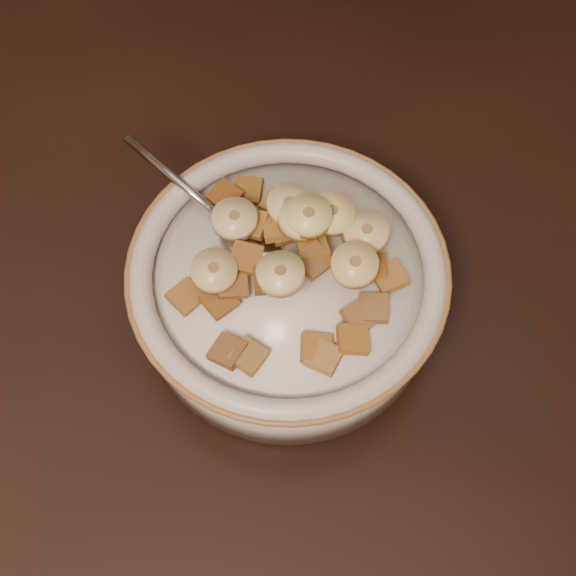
# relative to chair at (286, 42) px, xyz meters

# --- Properties ---
(floor) EXTENTS (4.00, 4.50, 0.10)m
(floor) POSITION_rel_chair_xyz_m (-0.19, -0.59, -0.53)
(floor) COLOR #422816
(floor) RESTS_ON ground
(chair) EXTENTS (0.45, 0.45, 0.95)m
(chair) POSITION_rel_chair_xyz_m (0.00, 0.00, 0.00)
(chair) COLOR #312212
(chair) RESTS_ON floor
(cereal_bowl) EXTENTS (0.21, 0.21, 0.05)m
(cereal_bowl) POSITION_rel_chair_xyz_m (0.07, -0.56, 0.30)
(cereal_bowl) COLOR beige
(cereal_bowl) RESTS_ON table
(milk) EXTENTS (0.18, 0.18, 0.00)m
(milk) POSITION_rel_chair_xyz_m (0.07, -0.56, 0.32)
(milk) COLOR silver
(milk) RESTS_ON cereal_bowl
(spoon) EXTENTS (0.06, 0.06, 0.01)m
(spoon) POSITION_rel_chair_xyz_m (0.05, -0.54, 0.33)
(spoon) COLOR #B9BABC
(spoon) RESTS_ON cereal_bowl
(cereal_square_0) EXTENTS (0.03, 0.03, 0.01)m
(cereal_square_0) POSITION_rel_chair_xyz_m (0.10, -0.52, 0.34)
(cereal_square_0) COLOR brown
(cereal_square_0) RESTS_ON milk
(cereal_square_1) EXTENTS (0.03, 0.03, 0.01)m
(cereal_square_1) POSITION_rel_chair_xyz_m (0.14, -0.56, 0.33)
(cereal_square_1) COLOR olive
(cereal_square_1) RESTS_ON milk
(cereal_square_2) EXTENTS (0.03, 0.03, 0.01)m
(cereal_square_2) POSITION_rel_chair_xyz_m (0.03, -0.59, 0.33)
(cereal_square_2) COLOR brown
(cereal_square_2) RESTS_ON milk
(cereal_square_3) EXTENTS (0.02, 0.02, 0.01)m
(cereal_square_3) POSITION_rel_chair_xyz_m (0.06, -0.54, 0.34)
(cereal_square_3) COLOR olive
(cereal_square_3) RESTS_ON milk
(cereal_square_4) EXTENTS (0.03, 0.03, 0.01)m
(cereal_square_4) POSITION_rel_chair_xyz_m (0.01, -0.59, 0.33)
(cereal_square_4) COLOR #90541C
(cereal_square_4) RESTS_ON milk
(cereal_square_5) EXTENTS (0.02, 0.02, 0.01)m
(cereal_square_5) POSITION_rel_chair_xyz_m (0.10, -0.61, 0.33)
(cereal_square_5) COLOR #97601F
(cereal_square_5) RESTS_ON milk
(cereal_square_6) EXTENTS (0.03, 0.03, 0.01)m
(cereal_square_6) POSITION_rel_chair_xyz_m (0.06, -0.51, 0.33)
(cereal_square_6) COLOR brown
(cereal_square_6) RESTS_ON milk
(cereal_square_7) EXTENTS (0.03, 0.03, 0.01)m
(cereal_square_7) POSITION_rel_chair_xyz_m (0.02, -0.51, 0.33)
(cereal_square_7) COLOR brown
(cereal_square_7) RESTS_ON milk
(cereal_square_8) EXTENTS (0.02, 0.02, 0.01)m
(cereal_square_8) POSITION_rel_chair_xyz_m (0.06, -0.58, 0.34)
(cereal_square_8) COLOR brown
(cereal_square_8) RESTS_ON milk
(cereal_square_9) EXTENTS (0.02, 0.02, 0.01)m
(cereal_square_9) POSITION_rel_chair_xyz_m (0.04, -0.50, 0.33)
(cereal_square_9) COLOR brown
(cereal_square_9) RESTS_ON milk
(cereal_square_10) EXTENTS (0.03, 0.03, 0.01)m
(cereal_square_10) POSITION_rel_chair_xyz_m (0.13, -0.59, 0.33)
(cereal_square_10) COLOR #986031
(cereal_square_10) RESTS_ON milk
(cereal_square_11) EXTENTS (0.03, 0.03, 0.01)m
(cereal_square_11) POSITION_rel_chair_xyz_m (0.04, -0.62, 0.33)
(cereal_square_11) COLOR brown
(cereal_square_11) RESTS_ON milk
(cereal_square_12) EXTENTS (0.03, 0.03, 0.01)m
(cereal_square_12) POSITION_rel_chair_xyz_m (0.09, -0.55, 0.35)
(cereal_square_12) COLOR brown
(cereal_square_12) RESTS_ON milk
(cereal_square_13) EXTENTS (0.02, 0.02, 0.01)m
(cereal_square_13) POSITION_rel_chair_xyz_m (0.05, -0.53, 0.34)
(cereal_square_13) COLOR brown
(cereal_square_13) RESTS_ON milk
(cereal_square_14) EXTENTS (0.02, 0.02, 0.01)m
(cereal_square_14) POSITION_rel_chair_xyz_m (0.13, -0.58, 0.33)
(cereal_square_14) COLOR brown
(cereal_square_14) RESTS_ON milk
(cereal_square_15) EXTENTS (0.02, 0.02, 0.01)m
(cereal_square_15) POSITION_rel_chair_xyz_m (0.05, -0.56, 0.34)
(cereal_square_15) COLOR brown
(cereal_square_15) RESTS_ON milk
(cereal_square_16) EXTENTS (0.03, 0.03, 0.01)m
(cereal_square_16) POSITION_rel_chair_xyz_m (0.10, -0.62, 0.33)
(cereal_square_16) COLOR olive
(cereal_square_16) RESTS_ON milk
(cereal_square_17) EXTENTS (0.03, 0.03, 0.01)m
(cereal_square_17) POSITION_rel_chair_xyz_m (0.12, -0.53, 0.33)
(cereal_square_17) COLOR brown
(cereal_square_17) RESTS_ON milk
(cereal_square_18) EXTENTS (0.03, 0.03, 0.01)m
(cereal_square_18) POSITION_rel_chair_xyz_m (0.07, -0.53, 0.34)
(cereal_square_18) COLOR brown
(cereal_square_18) RESTS_ON milk
(cereal_square_19) EXTENTS (0.03, 0.03, 0.01)m
(cereal_square_19) POSITION_rel_chair_xyz_m (0.09, -0.56, 0.35)
(cereal_square_19) COLOR brown
(cereal_square_19) RESTS_ON milk
(cereal_square_20) EXTENTS (0.03, 0.03, 0.01)m
(cereal_square_20) POSITION_rel_chair_xyz_m (0.06, -0.63, 0.33)
(cereal_square_20) COLOR brown
(cereal_square_20) RESTS_ON milk
(cereal_square_21) EXTENTS (0.03, 0.03, 0.01)m
(cereal_square_21) POSITION_rel_chair_xyz_m (0.12, -0.52, 0.33)
(cereal_square_21) COLOR #9C5F31
(cereal_square_21) RESTS_ON milk
(cereal_square_22) EXTENTS (0.02, 0.02, 0.01)m
(cereal_square_22) POSITION_rel_chair_xyz_m (0.12, -0.61, 0.33)
(cereal_square_22) COLOR #8C5A16
(cereal_square_22) RESTS_ON milk
(cereal_square_23) EXTENTS (0.02, 0.02, 0.01)m
(cereal_square_23) POSITION_rel_chair_xyz_m (0.04, -0.58, 0.34)
(cereal_square_23) COLOR brown
(cereal_square_23) RESTS_ON milk
(cereal_square_24) EXTENTS (0.02, 0.02, 0.01)m
(cereal_square_24) POSITION_rel_chair_xyz_m (0.13, -0.55, 0.34)
(cereal_square_24) COLOR #8F5B17
(cereal_square_24) RESTS_ON milk
(cereal_square_25) EXTENTS (0.02, 0.02, 0.01)m
(cereal_square_25) POSITION_rel_chair_xyz_m (0.12, -0.54, 0.33)
(cereal_square_25) COLOR #613212
(cereal_square_25) RESTS_ON milk
(banana_slice_0) EXTENTS (0.04, 0.04, 0.02)m
(banana_slice_0) POSITION_rel_chair_xyz_m (0.08, -0.53, 0.35)
(banana_slice_0) COLOR #D2C466
(banana_slice_0) RESTS_ON milk
(banana_slice_1) EXTENTS (0.04, 0.04, 0.01)m
(banana_slice_1) POSITION_rel_chair_xyz_m (0.03, -0.54, 0.35)
(banana_slice_1) COLOR tan
(banana_slice_1) RESTS_ON milk
(banana_slice_2) EXTENTS (0.04, 0.04, 0.01)m
(banana_slice_2) POSITION_rel_chair_xyz_m (0.12, -0.56, 0.35)
(banana_slice_2) COLOR tan
(banana_slice_2) RESTS_ON milk
(banana_slice_3) EXTENTS (0.04, 0.04, 0.01)m
(banana_slice_3) POSITION_rel_chair_xyz_m (0.03, -0.57, 0.35)
(banana_slice_3) COLOR #D8BD86
(banana_slice_3) RESTS_ON milk
(banana_slice_4) EXTENTS (0.04, 0.04, 0.01)m
(banana_slice_4) POSITION_rel_chair_xyz_m (0.12, -0.53, 0.35)
(banana_slice_4) COLOR tan
(banana_slice_4) RESTS_ON milk
(banana_slice_5) EXTENTS (0.04, 0.04, 0.01)m
(banana_slice_5) POSITION_rel_chair_xyz_m (0.07, -0.58, 0.36)
(banana_slice_5) COLOR #D5BE76
(banana_slice_5) RESTS_ON milk
(banana_slice_6) EXTENTS (0.04, 0.04, 0.01)m
(banana_slice_6) POSITION_rel_chair_xyz_m (0.07, -0.52, 0.35)
(banana_slice_6) COLOR #F6E7A4
(banana_slice_6) RESTS_ON milk
(banana_slice_7) EXTENTS (0.04, 0.04, 0.02)m
(banana_slice_7) POSITION_rel_chair_xyz_m (0.10, -0.52, 0.35)
(banana_slice_7) COLOR #FFD47A
(banana_slice_7) RESTS_ON milk
(banana_slice_8) EXTENTS (0.04, 0.04, 0.01)m
(banana_slice_8) POSITION_rel_chair_xyz_m (0.08, -0.53, 0.36)
(banana_slice_8) COLOR #F3E879
(banana_slice_8) RESTS_ON milk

